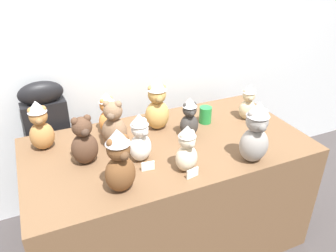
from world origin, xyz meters
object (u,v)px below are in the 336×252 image
(teddy_bear_ginger, at_px, (108,113))
(teddy_bear_mocha, at_px, (114,125))
(teddy_bear_chestnut, at_px, (119,161))
(teddy_bear_cocoa, at_px, (84,142))
(display_table, at_px, (168,194))
(instrument_case, at_px, (52,152))
(teddy_bear_caramel, at_px, (40,126))
(teddy_bear_charcoal, at_px, (189,118))
(teddy_bear_ash, at_px, (256,133))
(party_cup_green, at_px, (205,115))
(teddy_bear_cream, at_px, (187,149))
(teddy_bear_sand, at_px, (248,103))
(teddy_bear_snow, at_px, (140,138))
(teddy_bear_honey, at_px, (157,105))

(teddy_bear_ginger, bearing_deg, teddy_bear_mocha, -115.49)
(teddy_bear_chestnut, bearing_deg, teddy_bear_cocoa, 96.12)
(display_table, xyz_separation_m, instrument_case, (-0.63, 0.56, 0.15))
(teddy_bear_caramel, bearing_deg, display_table, -19.10)
(teddy_bear_charcoal, bearing_deg, teddy_bear_mocha, 175.77)
(teddy_bear_ash, relative_size, party_cup_green, 3.15)
(teddy_bear_charcoal, distance_m, teddy_bear_cream, 0.36)
(display_table, relative_size, teddy_bear_caramel, 5.53)
(teddy_bear_mocha, distance_m, teddy_bear_cream, 0.47)
(teddy_bear_cocoa, bearing_deg, teddy_bear_sand, -3.00)
(teddy_bear_snow, bearing_deg, teddy_bear_cocoa, 140.19)
(teddy_bear_chestnut, distance_m, teddy_bear_cocoa, 0.31)
(teddy_bear_chestnut, height_order, teddy_bear_charcoal, teddy_bear_chestnut)
(teddy_bear_ash, bearing_deg, teddy_bear_snow, 163.84)
(instrument_case, bearing_deg, teddy_bear_chestnut, -75.95)
(teddy_bear_sand, xyz_separation_m, teddy_bear_cocoa, (-1.09, -0.08, 0.01))
(instrument_case, relative_size, teddy_bear_honey, 3.12)
(display_table, height_order, teddy_bear_mocha, teddy_bear_mocha)
(teddy_bear_ginger, bearing_deg, teddy_bear_ash, -67.65)
(display_table, height_order, party_cup_green, party_cup_green)
(display_table, bearing_deg, teddy_bear_charcoal, 13.94)
(teddy_bear_mocha, xyz_separation_m, teddy_bear_chestnut, (-0.09, -0.40, 0.03))
(teddy_bear_ash, bearing_deg, teddy_bear_chestnut, -175.70)
(teddy_bear_mocha, bearing_deg, teddy_bear_honey, 46.27)
(teddy_bear_mocha, bearing_deg, teddy_bear_ginger, 116.60)
(teddy_bear_snow, distance_m, teddy_bear_chestnut, 0.26)
(teddy_bear_snow, relative_size, teddy_bear_charcoal, 1.10)
(display_table, bearing_deg, teddy_bear_cream, -93.64)
(teddy_bear_ginger, distance_m, teddy_bear_caramel, 0.39)
(teddy_bear_honey, relative_size, teddy_bear_charcoal, 1.33)
(instrument_case, bearing_deg, teddy_bear_cocoa, -77.65)
(teddy_bear_ginger, xyz_separation_m, teddy_bear_cocoa, (-0.20, -0.27, -0.00))
(instrument_case, distance_m, teddy_bear_caramel, 0.49)
(instrument_case, distance_m, teddy_bear_chestnut, 0.97)
(teddy_bear_caramel, xyz_separation_m, teddy_bear_charcoal, (0.83, -0.21, -0.02))
(display_table, distance_m, teddy_bear_honey, 0.58)
(teddy_bear_honey, bearing_deg, teddy_bear_ash, -52.32)
(teddy_bear_chestnut, relative_size, teddy_bear_caramel, 1.10)
(teddy_bear_sand, xyz_separation_m, teddy_bear_snow, (-0.82, -0.17, 0.02))
(teddy_bear_ginger, bearing_deg, teddy_bear_chestnut, -122.24)
(party_cup_green, bearing_deg, teddy_bear_cocoa, -169.92)
(teddy_bear_caramel, bearing_deg, teddy_bear_sand, -6.13)
(teddy_bear_ash, bearing_deg, teddy_bear_mocha, 152.99)
(instrument_case, height_order, teddy_bear_ginger, instrument_case)
(teddy_bear_mocha, height_order, teddy_bear_honey, teddy_bear_honey)
(teddy_bear_cocoa, height_order, teddy_bear_cream, teddy_bear_cocoa)
(teddy_bear_snow, height_order, teddy_bear_caramel, teddy_bear_caramel)
(teddy_bear_sand, xyz_separation_m, teddy_bear_honey, (-0.60, 0.12, 0.04))
(teddy_bear_cream, bearing_deg, teddy_bear_snow, 125.93)
(display_table, height_order, teddy_bear_sand, teddy_bear_sand)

